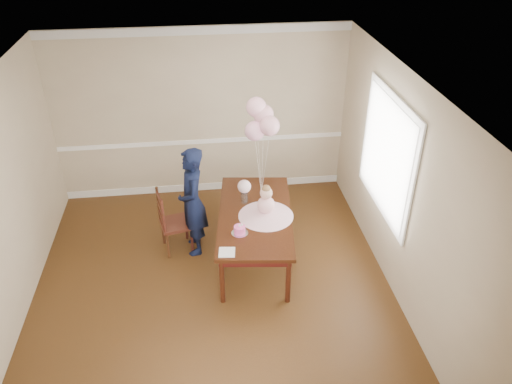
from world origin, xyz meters
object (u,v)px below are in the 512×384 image
(woman, at_px, (193,202))
(dining_chair_seat, at_px, (176,224))
(birthday_cake, at_px, (240,230))
(dining_table_top, at_px, (255,215))

(woman, bearing_deg, dining_chair_seat, -105.22)
(birthday_cake, distance_m, woman, 0.89)
(dining_table_top, bearing_deg, dining_chair_seat, 169.84)
(dining_chair_seat, xyz_separation_m, woman, (0.25, -0.04, 0.36))
(birthday_cake, xyz_separation_m, dining_chair_seat, (-0.81, 0.72, -0.35))
(dining_table_top, relative_size, woman, 1.22)
(dining_table_top, relative_size, dining_chair_seat, 4.64)
(birthday_cake, xyz_separation_m, woman, (-0.57, 0.68, 0.01))
(dining_chair_seat, distance_m, woman, 0.44)
(dining_table_top, distance_m, birthday_cake, 0.47)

